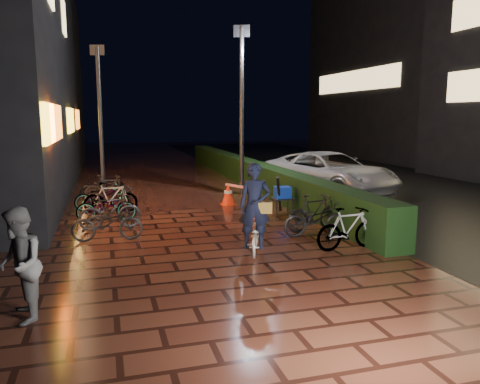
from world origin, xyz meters
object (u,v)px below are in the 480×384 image
object	(u,v)px
bystander_person	(19,265)
van	(329,173)
cart_assembly	(282,194)
traffic_barrier	(241,197)
cyclist	(255,220)

from	to	relation	value
bystander_person	van	distance (m)	12.39
cart_assembly	bystander_person	bearing A→B (deg)	-136.57
bystander_person	traffic_barrier	world-z (taller)	bystander_person
traffic_barrier	bystander_person	bearing A→B (deg)	-126.76
traffic_barrier	cart_assembly	xyz separation A→B (m)	(0.88, -1.17, 0.24)
van	traffic_barrier	xyz separation A→B (m)	(-3.83, -1.76, -0.41)
van	cyclist	world-z (taller)	cyclist
cart_assembly	van	bearing A→B (deg)	44.82
bystander_person	traffic_barrier	size ratio (longest dim) A/B	0.97
bystander_person	van	bearing A→B (deg)	124.04
bystander_person	cart_assembly	size ratio (longest dim) A/B	1.41
van	cyclist	xyz separation A→B (m)	(-4.90, -6.41, -0.06)
cart_assembly	cyclist	bearing A→B (deg)	-119.25
bystander_person	cyclist	bearing A→B (deg)	108.56
van	cart_assembly	xyz separation A→B (m)	(-2.95, -2.93, -0.17)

